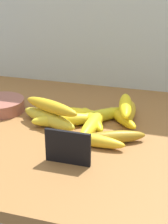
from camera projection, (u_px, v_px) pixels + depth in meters
The scene contains 16 objects.
counter_top at pixel (65, 132), 100.44cm from camera, with size 110.00×76.00×3.00cm, color olive.
chalkboard_sign at pixel (68, 149), 80.78cm from camera, with size 11.00×1.80×8.40cm.
fruit_bowl at pixel (1, 105), 110.02cm from camera, with size 14.92×14.92×3.84cm, color #975748.
banana_0 at pixel (64, 120), 99.82cm from camera, with size 18.31×3.94×3.94cm, color yellow.
banana_1 at pixel (129, 112), 104.78cm from camera, with size 15.34×3.93×3.93cm, color gold.
banana_2 at pixel (60, 109), 107.81cm from camera, with size 19.24×3.24×3.24cm, color yellow.
banana_3 at pixel (48, 119), 100.29cm from camera, with size 20.05×4.24×4.24cm, color gold.
banana_4 at pixel (92, 140), 89.33cm from camera, with size 17.74×3.27×3.27cm, color yellow.
banana_5 at pixel (122, 118), 101.89cm from camera, with size 15.04×3.27×3.27cm, color yellow.
banana_6 at pixel (92, 119), 100.52cm from camera, with size 15.89×3.60×3.60cm, color yellow.
banana_7 at pixel (79, 114), 104.37cm from camera, with size 16.90×3.48×3.48cm, color yellow.
banana_8 at pixel (101, 116), 102.94cm from camera, with size 20.13×3.65×3.65cm, color gold.
banana_9 at pixel (93, 124), 96.93cm from camera, with size 18.86×4.00×4.00cm, color yellow.
banana_10 at pixel (112, 137), 90.51cm from camera, with size 18.05×3.44×3.44cm, color olive.
banana_11 at pixel (51, 106), 98.69cm from camera, with size 19.05×3.57×3.57cm, color gold.
banana_12 at pixel (126, 106), 101.30cm from camera, with size 16.98×3.79×3.79cm, color yellow.
Camera 1 is at (30.88, -84.38, 47.08)cm, focal length 55.74 mm.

